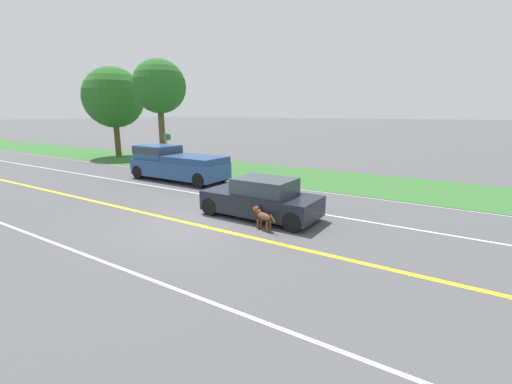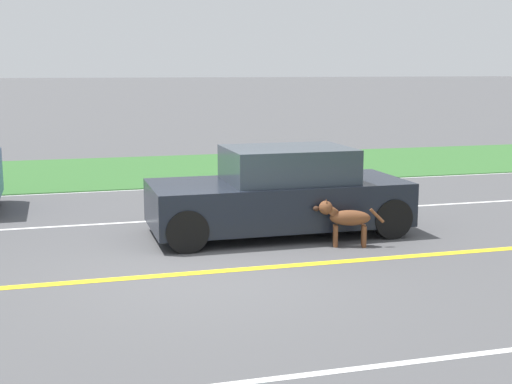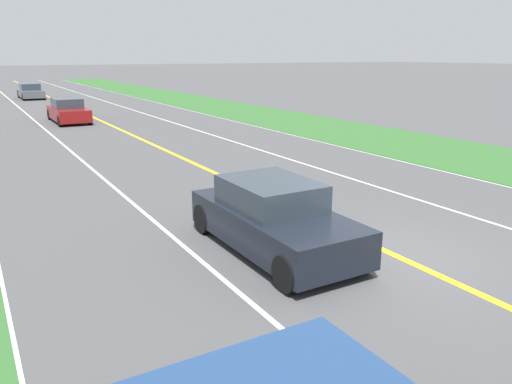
% 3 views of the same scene
% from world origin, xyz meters
% --- Properties ---
extents(ground_plane, '(400.00, 400.00, 0.00)m').
position_xyz_m(ground_plane, '(0.00, 0.00, 0.00)').
color(ground_plane, '#4C4C4F').
extents(centre_divider_line, '(0.18, 160.00, 0.01)m').
position_xyz_m(centre_divider_line, '(0.00, 0.00, 0.00)').
color(centre_divider_line, yellow).
rests_on(centre_divider_line, ground).
extents(lane_edge_line_right, '(0.14, 160.00, 0.01)m').
position_xyz_m(lane_edge_line_right, '(7.00, 0.00, 0.00)').
color(lane_edge_line_right, white).
rests_on(lane_edge_line_right, ground).
extents(lane_dash_same_dir, '(0.10, 160.00, 0.01)m').
position_xyz_m(lane_dash_same_dir, '(3.50, 0.00, 0.00)').
color(lane_dash_same_dir, white).
rests_on(lane_dash_same_dir, ground).
extents(lane_dash_oncoming, '(0.10, 160.00, 0.01)m').
position_xyz_m(lane_dash_oncoming, '(-3.50, 0.00, 0.00)').
color(lane_dash_oncoming, white).
rests_on(lane_dash_oncoming, ground).
extents(grass_verge_right, '(6.00, 160.00, 0.03)m').
position_xyz_m(grass_verge_right, '(10.00, 0.00, 0.01)').
color(grass_verge_right, '#33662D').
rests_on(grass_verge_right, ground).
extents(ego_car, '(1.86, 4.26, 1.46)m').
position_xyz_m(ego_car, '(1.96, -1.52, 0.68)').
color(ego_car, black).
rests_on(ego_car, ground).
extents(dog, '(0.44, 1.09, 0.74)m').
position_xyz_m(dog, '(0.84, -2.22, 0.46)').
color(dog, brown).
rests_on(dog, ground).
extents(pickup_truck, '(2.14, 5.72, 1.88)m').
position_xyz_m(pickup_truck, '(5.39, 6.30, 0.95)').
color(pickup_truck, '#284C84').
rests_on(pickup_truck, ground).
extents(roadside_tree_right_near, '(3.69, 3.69, 7.34)m').
position_xyz_m(roadside_tree_right_near, '(8.99, 11.20, 5.44)').
color(roadside_tree_right_near, brown).
rests_on(roadside_tree_right_near, ground).
extents(roadside_tree_right_far, '(4.93, 4.93, 7.40)m').
position_xyz_m(roadside_tree_right_far, '(10.12, 17.96, 4.91)').
color(roadside_tree_right_far, brown).
rests_on(roadside_tree_right_far, ground).
extents(street_sign, '(0.11, 0.64, 2.39)m').
position_xyz_m(street_sign, '(7.77, 9.45, 1.51)').
color(street_sign, gray).
rests_on(street_sign, ground).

